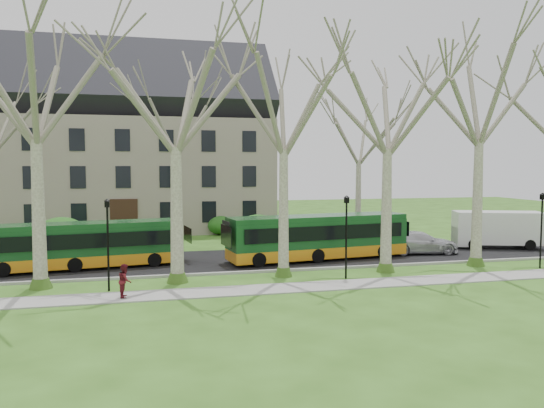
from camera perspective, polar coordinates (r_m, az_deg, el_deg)
The scene contains 14 objects.
ground at distance 27.94m, azimuth -4.49°, elevation -8.17°, with size 120.00×120.00×0.00m, color #325C1A.
sidewalk at distance 25.52m, azimuth -3.60°, elevation -9.29°, with size 70.00×2.00×0.06m, color gray.
road at distance 33.27m, azimuth -5.97°, elevation -6.12°, with size 80.00×8.00×0.06m, color black.
curb at distance 29.37m, azimuth -4.95°, elevation -7.42°, with size 80.00×0.25×0.14m, color #A5A39E.
building at distance 51.03m, azimuth -15.51°, elevation 6.41°, with size 26.50×12.20×16.00m.
tree_row_verge at distance 27.60m, azimuth -4.67°, elevation 6.31°, with size 49.00×7.00×14.00m.
tree_row_far at distance 38.07m, azimuth -9.11°, elevation 4.19°, with size 33.00×7.00×12.00m.
lamp_row at distance 26.52m, azimuth -4.18°, elevation -3.19°, with size 36.22×0.22×4.30m.
hedges at distance 41.27m, azimuth -13.97°, elevation -2.84°, with size 30.60×8.60×2.00m.
bus_lead at distance 32.36m, azimuth -19.54°, elevation -4.14°, with size 10.88×2.27×2.72m, color #14461D, non-canonical shape.
bus_follow at distance 33.43m, azimuth 5.00°, elevation -3.51°, with size 11.49×2.39×2.87m, color #14461D, non-canonical shape.
sedan at distance 36.98m, azimuth 15.57°, elevation -3.99°, with size 2.08×5.12×1.49m, color silver.
van_a at distance 41.24m, azimuth 23.08°, elevation -2.56°, with size 5.96×2.17×2.60m, color silver, non-canonical shape.
pedestrian_b at distance 24.89m, azimuth -15.54°, elevation -7.93°, with size 0.73×0.57×1.51m, color maroon.
Camera 1 is at (-4.20, -26.96, 5.99)m, focal length 35.00 mm.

